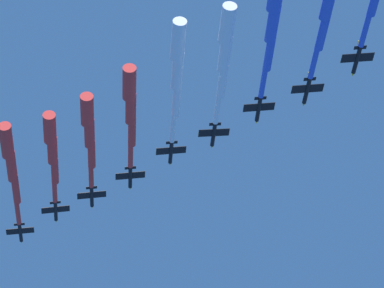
# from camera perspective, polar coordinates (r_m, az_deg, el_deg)

# --- Properties ---
(jet_lead) EXTENTS (31.86, 44.66, 4.01)m
(jet_lead) POSITION_cam_1_polar(r_m,az_deg,el_deg) (256.46, -11.42, -1.39)
(jet_lead) COLOR black
(jet_port_inner) EXTENTS (27.99, 40.26, 4.11)m
(jet_port_inner) POSITION_cam_1_polar(r_m,az_deg,el_deg) (251.54, -8.88, -0.44)
(jet_port_inner) COLOR black
(jet_starboard_inner) EXTENTS (28.36, 39.48, 4.04)m
(jet_starboard_inner) POSITION_cam_1_polar(r_m,az_deg,el_deg) (242.65, -6.55, 0.64)
(jet_starboard_inner) COLOR black
(jet_port_mid) EXTENTS (29.12, 40.34, 4.02)m
(jet_port_mid) POSITION_cam_1_polar(r_m,az_deg,el_deg) (234.61, -3.94, 2.22)
(jet_port_mid) COLOR black
(jet_starboard_mid) EXTENTS (31.31, 44.88, 4.04)m
(jet_starboard_mid) POSITION_cam_1_polar(r_m,az_deg,el_deg) (226.85, -0.96, 4.64)
(jet_starboard_mid) COLOR black
(jet_port_outer) EXTENTS (29.43, 42.52, 3.96)m
(jet_port_outer) POSITION_cam_1_polar(r_m,az_deg,el_deg) (221.18, 2.06, 5.68)
(jet_port_outer) COLOR black
(jet_starboard_outer) EXTENTS (30.25, 42.51, 4.02)m
(jet_starboard_outer) POSITION_cam_1_polar(r_m,az_deg,el_deg) (216.52, 5.11, 7.62)
(jet_starboard_outer) COLOR black
(jet_trail_port) EXTENTS (29.49, 42.73, 4.08)m
(jet_trail_port) POSITION_cam_1_polar(r_m,az_deg,el_deg) (210.84, 8.63, 8.97)
(jet_trail_port) COLOR black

